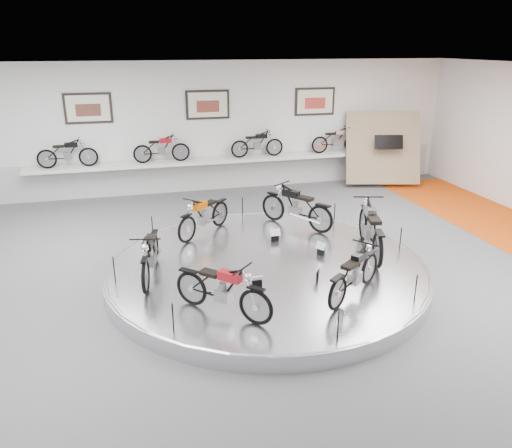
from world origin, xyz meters
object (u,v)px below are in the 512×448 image
object	(u,v)px
display_platform	(267,270)
bike_e	(355,273)
bike_f	(371,228)
bike_a	(296,206)
bike_b	(204,215)
shelf	(211,161)
bike_c	(150,254)
bike_d	(222,289)

from	to	relation	value
display_platform	bike_e	distance (m)	2.10
display_platform	bike_f	bearing A→B (deg)	-0.20
bike_a	bike_b	world-z (taller)	bike_a
shelf	bike_a	bearing A→B (deg)	-74.28
shelf	display_platform	bearing A→B (deg)	-90.00
bike_a	bike_e	distance (m)	3.60
bike_a	bike_e	xyz separation A→B (m)	(-0.18, -3.60, -0.06)
display_platform	bike_b	xyz separation A→B (m)	(-0.95, 1.96, 0.62)
shelf	bike_a	xyz separation A→B (m)	(1.27, -4.50, -0.19)
bike_c	bike_d	distance (m)	1.99
bike_b	bike_f	xyz separation A→B (m)	(3.19, -1.97, 0.09)
display_platform	bike_a	xyz separation A→B (m)	(1.27, 1.90, 0.66)
display_platform	shelf	xyz separation A→B (m)	(0.00, 6.40, 0.85)
bike_e	bike_c	bearing A→B (deg)	115.69
bike_f	bike_d	bearing A→B (deg)	132.12
bike_b	bike_a	bearing A→B (deg)	134.25
bike_d	bike_f	xyz separation A→B (m)	(3.49, 1.73, 0.09)
display_platform	bike_d	xyz separation A→B (m)	(-1.24, -1.74, 0.61)
display_platform	bike_f	size ratio (longest dim) A/B	3.40
shelf	bike_d	distance (m)	8.24
bike_b	bike_c	xyz separation A→B (m)	(-1.34, -2.00, 0.00)
bike_b	bike_d	xyz separation A→B (m)	(-0.30, -3.70, -0.01)
bike_b	bike_e	bearing A→B (deg)	74.91
display_platform	bike_b	world-z (taller)	bike_b
bike_a	bike_d	distance (m)	4.42
bike_a	bike_c	distance (m)	4.04
bike_e	shelf	bearing A→B (deg)	59.57
bike_c	bike_e	xyz separation A→B (m)	(3.37, -1.66, -0.03)
display_platform	shelf	size ratio (longest dim) A/B	0.58
bike_c	bike_f	distance (m)	4.52
shelf	bike_b	distance (m)	4.54
bike_e	bike_f	distance (m)	2.05
bike_a	bike_c	world-z (taller)	bike_a
display_platform	bike_e	xyz separation A→B (m)	(1.09, -1.70, 0.60)
bike_c	bike_f	xyz separation A→B (m)	(4.52, 0.03, 0.08)
bike_c	bike_e	distance (m)	3.76
shelf	bike_d	world-z (taller)	bike_d
shelf	bike_f	xyz separation A→B (m)	(2.24, -6.41, -0.15)
display_platform	bike_a	bearing A→B (deg)	56.31
shelf	bike_f	bearing A→B (deg)	-70.72
bike_d	display_platform	bearing A→B (deg)	99.27
bike_b	bike_e	world-z (taller)	bike_b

